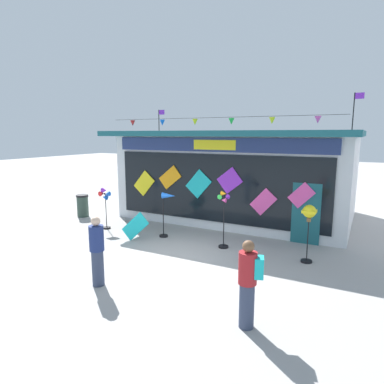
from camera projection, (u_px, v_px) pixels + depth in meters
The scene contains 10 objects.
ground_plane at pixel (176, 256), 9.90m from camera, with size 80.00×80.00×0.00m, color #9E9B99.
kite_shop_building at pixel (241, 173), 14.72m from camera, with size 9.45×6.64×5.04m.
wind_spinner_far_left at pixel (105, 199), 12.56m from camera, with size 0.45×0.28×1.57m.
wind_spinner_left at pixel (167, 204), 11.49m from camera, with size 0.63×0.31×1.59m.
wind_spinner_center_left at pixel (224, 212), 10.43m from camera, with size 0.36×0.31×1.82m.
wind_spinner_center_right at pixel (309, 217), 9.20m from camera, with size 0.37×0.37×1.64m.
person_near_camera at pixel (248, 282), 6.11m from camera, with size 0.48×0.38×1.68m.
person_mid_plaza at pixel (97, 251), 7.86m from camera, with size 0.34×0.34×1.68m.
trash_bin at pixel (83, 206), 14.55m from camera, with size 0.52×0.52×0.96m.
display_kite_on_ground at pixel (135, 226), 11.26m from camera, with size 0.50×0.03×0.91m, color #19B7BC.
Camera 1 is at (4.83, -8.12, 3.55)m, focal length 31.46 mm.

